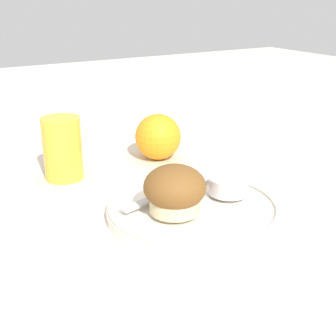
% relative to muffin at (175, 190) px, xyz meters
% --- Properties ---
extents(ground_plane, '(3.00, 3.00, 0.00)m').
position_rel_muffin_xyz_m(ground_plane, '(0.05, 0.01, -0.05)').
color(ground_plane, beige).
extents(plate, '(0.24, 0.24, 0.02)m').
position_rel_muffin_xyz_m(plate, '(0.04, 0.01, -0.04)').
color(plate, silver).
rests_on(plate, ground_plane).
extents(muffin, '(0.08, 0.08, 0.06)m').
position_rel_muffin_xyz_m(muffin, '(0.00, 0.00, 0.00)').
color(muffin, beige).
rests_on(muffin, plate).
extents(cream_ramekin, '(0.06, 0.06, 0.02)m').
position_rel_muffin_xyz_m(cream_ramekin, '(0.10, 0.01, -0.02)').
color(cream_ramekin, silver).
rests_on(cream_ramekin, plate).
extents(berry_pair, '(0.03, 0.01, 0.01)m').
position_rel_muffin_xyz_m(berry_pair, '(0.05, 0.05, -0.02)').
color(berry_pair, '#B7192D').
rests_on(berry_pair, plate).
extents(butter_knife, '(0.18, 0.06, 0.00)m').
position_rel_muffin_xyz_m(butter_knife, '(0.03, 0.05, -0.03)').
color(butter_knife, '#B7B7BC').
rests_on(butter_knife, plate).
extents(orange_fruit, '(0.09, 0.09, 0.09)m').
position_rel_muffin_xyz_m(orange_fruit, '(0.11, 0.24, -0.01)').
color(orange_fruit, orange).
rests_on(orange_fruit, ground_plane).
extents(juice_glass, '(0.06, 0.06, 0.10)m').
position_rel_muffin_xyz_m(juice_glass, '(-0.07, 0.24, 0.00)').
color(juice_glass, gold).
rests_on(juice_glass, ground_plane).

